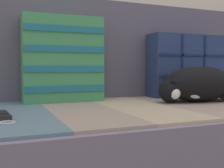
{
  "coord_description": "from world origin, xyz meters",
  "views": [
    {
      "loc": [
        -0.68,
        -1.03,
        0.56
      ],
      "look_at": [
        -0.26,
        0.01,
        0.5
      ],
      "focal_mm": 45.0,
      "sensor_mm": 36.0,
      "label": 1
    }
  ],
  "objects_px": {
    "throw_pillow_quilted": "(186,66)",
    "game_remote_far": "(3,116)",
    "sleeping_cat": "(197,85)",
    "couch": "(156,146)",
    "throw_pillow_striped": "(63,59)"
  },
  "relations": [
    {
      "from": "throw_pillow_striped",
      "to": "game_remote_far",
      "type": "xyz_separation_m",
      "value": [
        -0.28,
        -0.4,
        -0.2
      ]
    },
    {
      "from": "couch",
      "to": "sleeping_cat",
      "type": "distance_m",
      "value": 0.36
    },
    {
      "from": "couch",
      "to": "throw_pillow_quilted",
      "type": "xyz_separation_m",
      "value": [
        0.35,
        0.24,
        0.38
      ]
    },
    {
      "from": "game_remote_far",
      "to": "couch",
      "type": "bearing_deg",
      "value": 13.06
    },
    {
      "from": "sleeping_cat",
      "to": "game_remote_far",
      "type": "bearing_deg",
      "value": -170.88
    },
    {
      "from": "throw_pillow_quilted",
      "to": "sleeping_cat",
      "type": "height_order",
      "value": "throw_pillow_quilted"
    },
    {
      "from": "throw_pillow_striped",
      "to": "sleeping_cat",
      "type": "height_order",
      "value": "throw_pillow_striped"
    },
    {
      "from": "couch",
      "to": "throw_pillow_quilted",
      "type": "bearing_deg",
      "value": 35.08
    },
    {
      "from": "couch",
      "to": "throw_pillow_quilted",
      "type": "relative_size",
      "value": 4.56
    },
    {
      "from": "couch",
      "to": "sleeping_cat",
      "type": "height_order",
      "value": "sleeping_cat"
    },
    {
      "from": "throw_pillow_quilted",
      "to": "throw_pillow_striped",
      "type": "distance_m",
      "value": 0.73
    },
    {
      "from": "throw_pillow_quilted",
      "to": "throw_pillow_striped",
      "type": "bearing_deg",
      "value": -179.96
    },
    {
      "from": "game_remote_far",
      "to": "sleeping_cat",
      "type": "bearing_deg",
      "value": 9.12
    },
    {
      "from": "throw_pillow_quilted",
      "to": "game_remote_far",
      "type": "xyz_separation_m",
      "value": [
        -1.02,
        -0.4,
        -0.17
      ]
    },
    {
      "from": "couch",
      "to": "game_remote_far",
      "type": "relative_size",
      "value": 11.18
    }
  ]
}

